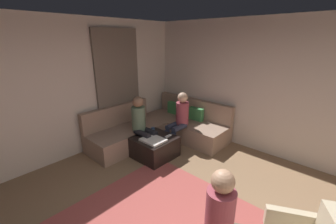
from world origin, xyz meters
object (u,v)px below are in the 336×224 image
sectional_couch (161,128)px  game_remote (168,136)px  person_on_couch_back (179,118)px  coffee_mug (153,130)px  person_on_couch_side (142,123)px  ottoman (154,147)px  person_on_armchair (229,220)px

sectional_couch → game_remote: (0.64, -0.45, 0.15)m
person_on_couch_back → game_remote: bearing=104.0°
sectional_couch → coffee_mug: 0.57m
coffee_mug → game_remote: 0.40m
person_on_couch_back → person_on_couch_side: 0.84m
coffee_mug → person_on_couch_side: 0.30m
ottoman → coffee_mug: size_ratio=8.00×
sectional_couch → person_on_armchair: (2.64, -1.77, 0.36)m
person_on_armchair → person_on_couch_back: bearing=-157.6°
person_on_armchair → coffee_mug: bearing=-145.1°
ottoman → sectional_couch: bearing=124.4°
person_on_couch_back → ottoman: bearing=85.6°
sectional_couch → ottoman: size_ratio=3.36×
coffee_mug → person_on_armchair: (2.40, -1.29, 0.17)m
person_on_couch_side → person_on_armchair: (2.49, -1.07, -0.01)m
person_on_couch_back → person_on_armchair: bearing=139.4°
ottoman → person_on_armchair: (2.18, -1.11, 0.43)m
sectional_couch → game_remote: size_ratio=17.00×
ottoman → person_on_couch_side: size_ratio=0.63×
person_on_couch_back → person_on_couch_side: size_ratio=1.00×
ottoman → person_on_couch_back: 0.85m
person_on_couch_back → person_on_armchair: person_on_couch_back is taller
ottoman → coffee_mug: coffee_mug is taller
game_remote → person_on_couch_back: bearing=104.0°
sectional_couch → ottoman: 0.81m
sectional_couch → person_on_couch_back: (0.51, 0.06, 0.38)m
coffee_mug → person_on_couch_side: (-0.09, -0.22, 0.19)m
ottoman → game_remote: (0.18, 0.22, 0.22)m
person_on_armchair → sectional_couch: bearing=-150.8°
sectional_couch → person_on_couch_side: size_ratio=2.12×
coffee_mug → person_on_couch_side: size_ratio=0.08×
ottoman → person_on_couch_side: 0.54m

